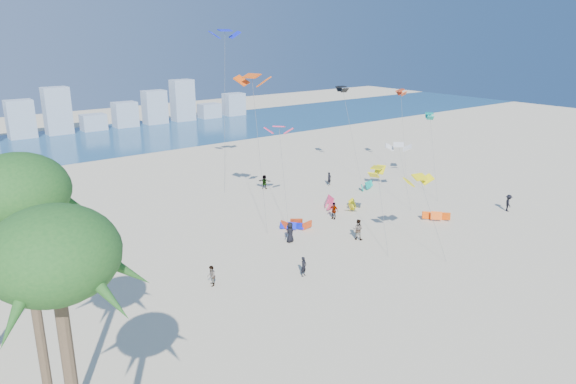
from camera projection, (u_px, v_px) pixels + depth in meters
ground at (404, 326)px, 33.70m from camera, size 220.00×220.00×0.00m
ocean at (68, 144)px, 88.34m from camera, size 220.00×220.00×0.00m
kitesurfer_near at (304, 267)px, 40.42m from camera, size 0.65×0.52×1.55m
kitesurfer_mid at (358, 229)px, 47.50m from camera, size 1.10×1.16×1.90m
kitesurfers_far at (340, 207)px, 53.71m from camera, size 33.88×23.51×1.84m
grounded_kites at (347, 209)px, 54.61m from camera, size 18.01×13.98×0.98m
flying_kites at (326, 100)px, 54.82m from camera, size 28.64×30.59×18.64m
distant_skyline at (43, 118)px, 94.35m from camera, size 85.00×3.00×8.40m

